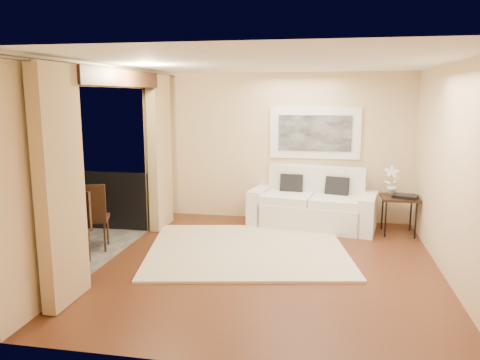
% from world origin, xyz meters
% --- Properties ---
extents(floor, '(5.00, 5.00, 0.00)m').
position_xyz_m(floor, '(0.00, 0.00, 0.00)').
color(floor, '#5B2F1A').
rests_on(floor, ground).
extents(room_shell, '(5.00, 6.40, 5.00)m').
position_xyz_m(room_shell, '(-2.13, 0.00, 2.52)').
color(room_shell, white).
rests_on(room_shell, ground).
extents(balcony, '(1.81, 2.60, 1.17)m').
position_xyz_m(balcony, '(-3.31, 0.00, 0.18)').
color(balcony, '#605B56').
rests_on(balcony, ground).
extents(curtains, '(0.16, 4.80, 2.64)m').
position_xyz_m(curtains, '(-2.11, 0.00, 1.34)').
color(curtains, tan).
rests_on(curtains, ground).
extents(artwork, '(1.62, 0.07, 0.92)m').
position_xyz_m(artwork, '(0.50, 2.46, 1.62)').
color(artwork, white).
rests_on(artwork, room_shell).
extents(rug, '(3.32, 3.03, 0.04)m').
position_xyz_m(rug, '(-0.41, 0.54, 0.02)').
color(rug, beige).
rests_on(rug, floor).
extents(sofa, '(2.28, 1.27, 1.03)m').
position_xyz_m(sofa, '(0.51, 2.10, 0.37)').
color(sofa, white).
rests_on(sofa, floor).
extents(side_table, '(0.60, 0.60, 0.64)m').
position_xyz_m(side_table, '(1.93, 1.85, 0.58)').
color(side_table, black).
rests_on(side_table, floor).
extents(tray, '(0.45, 0.39, 0.05)m').
position_xyz_m(tray, '(2.01, 1.76, 0.66)').
color(tray, black).
rests_on(tray, side_table).
extents(orchid, '(0.26, 0.18, 0.49)m').
position_xyz_m(orchid, '(1.81, 1.98, 0.89)').
color(orchid, white).
rests_on(orchid, side_table).
extents(bistro_table, '(0.77, 0.77, 0.76)m').
position_xyz_m(bistro_table, '(-3.53, -0.06, 0.68)').
color(bistro_table, black).
rests_on(bistro_table, balcony).
extents(balcony_chair_far, '(0.56, 0.57, 1.02)m').
position_xyz_m(balcony_chair_far, '(-2.67, 0.11, 0.60)').
color(balcony_chair_far, black).
rests_on(balcony_chair_far, balcony).
extents(balcony_chair_near, '(0.47, 0.47, 1.00)m').
position_xyz_m(balcony_chair_near, '(-2.68, -0.38, 0.58)').
color(balcony_chair_near, black).
rests_on(balcony_chair_near, balcony).
extents(ice_bucket, '(0.18, 0.18, 0.20)m').
position_xyz_m(ice_bucket, '(-3.68, 0.00, 0.86)').
color(ice_bucket, silver).
rests_on(ice_bucket, bistro_table).
extents(candle, '(0.06, 0.06, 0.07)m').
position_xyz_m(candle, '(-3.44, 0.08, 0.79)').
color(candle, red).
rests_on(candle, bistro_table).
extents(vase, '(0.04, 0.04, 0.18)m').
position_xyz_m(vase, '(-3.52, -0.24, 0.85)').
color(vase, white).
rests_on(vase, bistro_table).
extents(glass_a, '(0.06, 0.06, 0.12)m').
position_xyz_m(glass_a, '(-3.38, -0.18, 0.82)').
color(glass_a, white).
rests_on(glass_a, bistro_table).
extents(glass_b, '(0.06, 0.06, 0.12)m').
position_xyz_m(glass_b, '(-3.33, -0.09, 0.82)').
color(glass_b, silver).
rests_on(glass_b, bistro_table).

